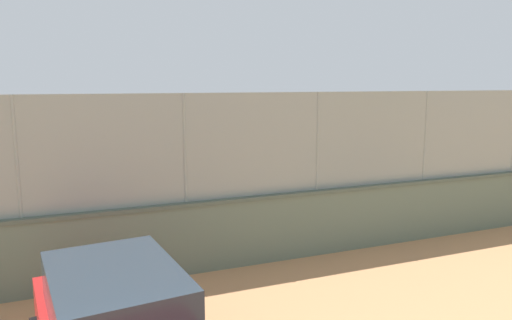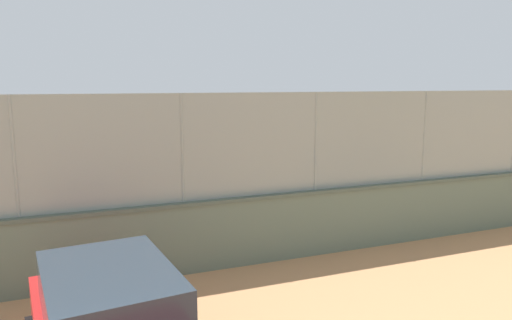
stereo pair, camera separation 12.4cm
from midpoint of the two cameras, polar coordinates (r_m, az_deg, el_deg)
ground_plane at (r=24.47m, az=-5.63°, el=0.02°), size 260.00×260.00×0.00m
perimeter_wall at (r=11.14m, az=6.82°, el=-7.26°), size 30.89×0.83×1.51m
fence_panel_on_wall at (r=10.76m, az=7.01°, el=2.21°), size 30.34×0.49×2.20m
player_baseline_waiting at (r=15.79m, az=0.35°, el=-1.86°), size 0.71×1.21×1.49m
player_near_wall_returning at (r=24.77m, az=-5.66°, el=2.10°), size 0.78×0.65×1.45m
sports_ball at (r=14.79m, az=0.74°, el=-5.77°), size 0.16×0.16×0.16m
spare_ball_by_wall at (r=15.45m, az=21.22°, el=-5.75°), size 0.16×0.16×0.16m
courtside_bench at (r=11.82m, az=-26.77°, el=-8.75°), size 1.61×0.40×0.87m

